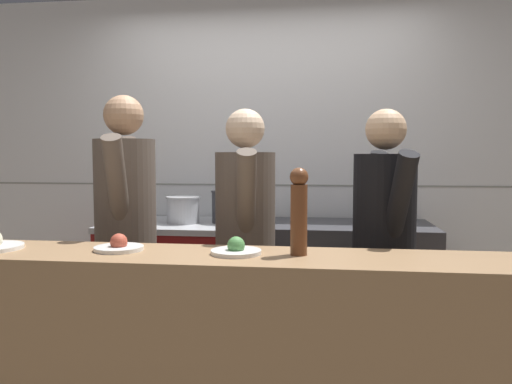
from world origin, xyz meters
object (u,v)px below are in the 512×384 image
object	(u,v)px
mixing_bowl_steel	(382,219)
chef_sous	(245,240)
chefs_knife	(378,226)
braising_pot	(228,206)
plated_dish_dessert	(236,250)
chef_head_cook	(126,228)
stock_pot	(133,210)
chef_line	(384,245)
oven_range	(184,284)
sauce_pot	(183,209)
pepper_mill	(299,210)
plated_dish_appetiser	(119,246)

from	to	relation	value
mixing_bowl_steel	chef_sous	size ratio (longest dim) A/B	0.14
chefs_knife	braising_pot	bearing A→B (deg)	172.90
plated_dish_dessert	chefs_knife	bearing A→B (deg)	58.83
braising_pot	chef_head_cook	bearing A→B (deg)	-122.20
stock_pot	chef_head_cook	xyz separation A→B (m)	(0.22, -0.68, -0.03)
braising_pot	plated_dish_dessert	xyz separation A→B (m)	(0.29, -1.36, -0.05)
chef_sous	chef_line	size ratio (longest dim) A/B	1.01
oven_range	mixing_bowl_steel	bearing A→B (deg)	-1.34
sauce_pot	chef_head_cook	bearing A→B (deg)	-102.53
plated_dish_dessert	chef_line	distance (m)	0.91
sauce_pot	plated_dish_dessert	bearing A→B (deg)	-65.06
plated_dish_dessert	chef_head_cook	distance (m)	0.98
pepper_mill	plated_dish_dessert	bearing A→B (deg)	-177.03
plated_dish_appetiser	chef_head_cook	distance (m)	0.65
stock_pot	sauce_pot	distance (m)	0.37
oven_range	chef_head_cook	xyz separation A→B (m)	(-0.14, -0.71, 0.51)
mixing_bowl_steel	chef_line	bearing A→B (deg)	-95.91
pepper_mill	plated_dish_appetiser	bearing A→B (deg)	179.96
mixing_bowl_steel	chef_line	distance (m)	0.72
plated_dish_appetiser	chef_sous	xyz separation A→B (m)	(0.49, 0.58, -0.06)
chef_sous	chefs_knife	bearing A→B (deg)	28.44
braising_pot	chefs_knife	bearing A→B (deg)	-7.10
pepper_mill	chef_sous	world-z (taller)	chef_sous
sauce_pot	pepper_mill	size ratio (longest dim) A/B	0.64
oven_range	plated_dish_dessert	size ratio (longest dim) A/B	4.93
oven_range	chef_line	size ratio (longest dim) A/B	0.67
oven_range	braising_pot	distance (m)	0.65
mixing_bowl_steel	chefs_knife	size ratio (longest dim) A/B	0.64
plated_dish_dessert	chef_sous	size ratio (longest dim) A/B	0.14
chefs_knife	oven_range	bearing A→B (deg)	175.83
plated_dish_appetiser	pepper_mill	bearing A→B (deg)	-0.04
oven_range	mixing_bowl_steel	xyz separation A→B (m)	(1.39, -0.03, 0.50)
stock_pot	sauce_pot	xyz separation A→B (m)	(0.37, 0.00, 0.01)
sauce_pot	braising_pot	size ratio (longest dim) A/B	1.01
mixing_bowl_steel	chef_line	size ratio (longest dim) A/B	0.15
sauce_pot	chef_sous	bearing A→B (deg)	-51.82
plated_dish_dessert	chef_head_cook	world-z (taller)	chef_head_cook
sauce_pot	chef_head_cook	xyz separation A→B (m)	(-0.15, -0.68, -0.04)
chef_head_cook	oven_range	bearing A→B (deg)	67.65
plated_dish_dessert	chef_head_cook	bearing A→B (deg)	140.50
chef_head_cook	chef_sous	size ratio (longest dim) A/B	1.05
mixing_bowl_steel	plated_dish_dessert	xyz separation A→B (m)	(-0.77, -1.30, 0.02)
sauce_pot	chefs_knife	size ratio (longest dim) A/B	0.67
chef_head_cook	chef_sous	xyz separation A→B (m)	(0.71, -0.03, -0.05)
oven_range	chef_head_cook	distance (m)	0.88
plated_dish_appetiser	plated_dish_dessert	world-z (taller)	same
stock_pot	plated_dish_dessert	xyz separation A→B (m)	(0.98, -1.30, -0.02)
oven_range	chef_head_cook	world-z (taller)	chef_head_cook
braising_pot	pepper_mill	distance (m)	1.46
plated_dish_dessert	pepper_mill	xyz separation A→B (m)	(0.27, 0.01, 0.18)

